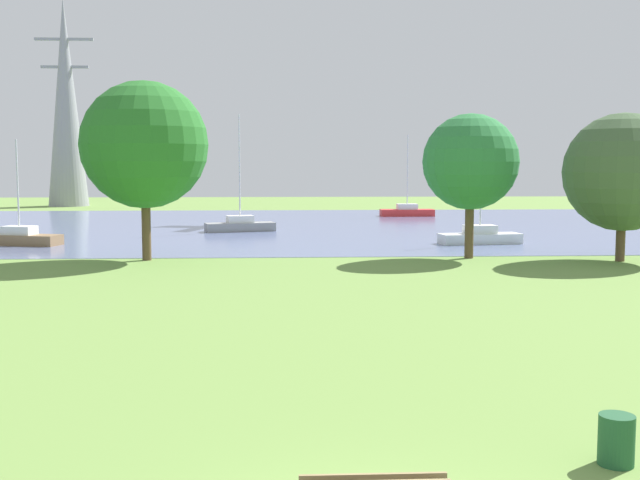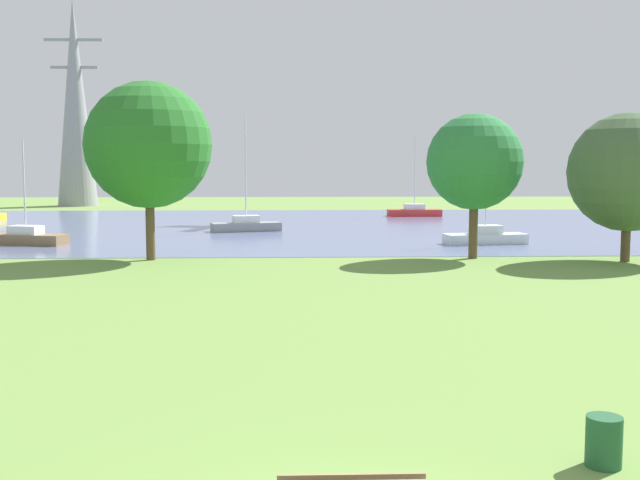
{
  "view_description": "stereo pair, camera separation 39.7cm",
  "coord_description": "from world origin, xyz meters",
  "px_view_note": "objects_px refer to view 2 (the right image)",
  "views": [
    {
      "loc": [
        -1.1,
        -8.91,
        4.72
      ],
      "look_at": [
        0.25,
        17.65,
        2.1
      ],
      "focal_mm": 43.67,
      "sensor_mm": 36.0,
      "label": 1
    },
    {
      "loc": [
        -0.7,
        -8.93,
        4.72
      ],
      "look_at": [
        0.25,
        17.65,
        2.1
      ],
      "focal_mm": 43.67,
      "sensor_mm": 36.0,
      "label": 2
    }
  ],
  "objects_px": {
    "electricity_pylon": "(75,103)",
    "tree_west_far": "(475,162)",
    "litter_bin": "(604,441)",
    "sailboat_red": "(414,211)",
    "tree_mid_shore": "(628,172)",
    "sailboat_gray": "(246,225)",
    "tree_east_far": "(149,145)",
    "sailboat_brown": "(26,237)",
    "sailboat_white": "(485,237)"
  },
  "relations": [
    {
      "from": "sailboat_brown",
      "to": "electricity_pylon",
      "type": "relative_size",
      "value": 0.27
    },
    {
      "from": "sailboat_red",
      "to": "tree_east_far",
      "type": "relative_size",
      "value": 0.83
    },
    {
      "from": "litter_bin",
      "to": "sailboat_gray",
      "type": "xyz_separation_m",
      "value": [
        -8.08,
        42.69,
        0.08
      ]
    },
    {
      "from": "litter_bin",
      "to": "tree_west_far",
      "type": "distance_m",
      "value": 27.4
    },
    {
      "from": "tree_east_far",
      "to": "electricity_pylon",
      "type": "xyz_separation_m",
      "value": [
        -17.15,
        50.22,
        5.86
      ]
    },
    {
      "from": "sailboat_brown",
      "to": "tree_mid_shore",
      "type": "xyz_separation_m",
      "value": [
        31.62,
        -9.04,
        3.86
      ]
    },
    {
      "from": "sailboat_white",
      "to": "sailboat_brown",
      "type": "height_order",
      "value": "sailboat_white"
    },
    {
      "from": "tree_east_far",
      "to": "litter_bin",
      "type": "bearing_deg",
      "value": -66.1
    },
    {
      "from": "litter_bin",
      "to": "tree_mid_shore",
      "type": "bearing_deg",
      "value": 65.95
    },
    {
      "from": "sailboat_white",
      "to": "sailboat_gray",
      "type": "relative_size",
      "value": 0.77
    },
    {
      "from": "sailboat_white",
      "to": "tree_west_far",
      "type": "xyz_separation_m",
      "value": [
        -2.31,
        -6.76,
        4.34
      ]
    },
    {
      "from": "sailboat_gray",
      "to": "tree_west_far",
      "type": "bearing_deg",
      "value": -52.49
    },
    {
      "from": "tree_west_far",
      "to": "tree_mid_shore",
      "type": "distance_m",
      "value": 7.24
    },
    {
      "from": "sailboat_red",
      "to": "tree_mid_shore",
      "type": "bearing_deg",
      "value": -81.19
    },
    {
      "from": "tree_east_far",
      "to": "sailboat_red",
      "type": "bearing_deg",
      "value": 60.09
    },
    {
      "from": "litter_bin",
      "to": "sailboat_brown",
      "type": "bearing_deg",
      "value": 120.85
    },
    {
      "from": "sailboat_brown",
      "to": "tree_west_far",
      "type": "distance_m",
      "value": 26.05
    },
    {
      "from": "litter_bin",
      "to": "electricity_pylon",
      "type": "distance_m",
      "value": 82.91
    },
    {
      "from": "sailboat_gray",
      "to": "tree_west_far",
      "type": "height_order",
      "value": "sailboat_gray"
    },
    {
      "from": "tree_east_far",
      "to": "sailboat_brown",
      "type": "bearing_deg",
      "value": 138.88
    },
    {
      "from": "tree_mid_shore",
      "to": "litter_bin",
      "type": "bearing_deg",
      "value": -114.05
    },
    {
      "from": "sailboat_white",
      "to": "sailboat_gray",
      "type": "bearing_deg",
      "value": 147.72
    },
    {
      "from": "sailboat_brown",
      "to": "electricity_pylon",
      "type": "height_order",
      "value": "electricity_pylon"
    },
    {
      "from": "sailboat_white",
      "to": "tree_east_far",
      "type": "bearing_deg",
      "value": -159.57
    },
    {
      "from": "sailboat_red",
      "to": "tree_west_far",
      "type": "bearing_deg",
      "value": -93.61
    },
    {
      "from": "sailboat_white",
      "to": "sailboat_brown",
      "type": "distance_m",
      "value": 26.9
    },
    {
      "from": "sailboat_gray",
      "to": "tree_west_far",
      "type": "distance_m",
      "value": 20.58
    },
    {
      "from": "litter_bin",
      "to": "sailboat_gray",
      "type": "distance_m",
      "value": 43.44
    },
    {
      "from": "sailboat_white",
      "to": "tree_west_far",
      "type": "relative_size",
      "value": 0.87
    },
    {
      "from": "sailboat_brown",
      "to": "tree_west_far",
      "type": "xyz_separation_m",
      "value": [
        24.58,
        -7.44,
        4.35
      ]
    },
    {
      "from": "sailboat_red",
      "to": "tree_mid_shore",
      "type": "height_order",
      "value": "sailboat_red"
    },
    {
      "from": "sailboat_white",
      "to": "sailboat_red",
      "type": "xyz_separation_m",
      "value": [
        -0.35,
        24.39,
        0.01
      ]
    },
    {
      "from": "litter_bin",
      "to": "sailboat_red",
      "type": "xyz_separation_m",
      "value": [
        6.14,
        57.88,
        0.07
      ]
    },
    {
      "from": "litter_bin",
      "to": "sailboat_white",
      "type": "xyz_separation_m",
      "value": [
        6.48,
        33.49,
        0.05
      ]
    },
    {
      "from": "sailboat_white",
      "to": "electricity_pylon",
      "type": "relative_size",
      "value": 0.27
    },
    {
      "from": "electricity_pylon",
      "to": "tree_west_far",
      "type": "bearing_deg",
      "value": -56.55
    },
    {
      "from": "sailboat_white",
      "to": "tree_west_far",
      "type": "bearing_deg",
      "value": -108.85
    },
    {
      "from": "sailboat_brown",
      "to": "tree_east_far",
      "type": "relative_size",
      "value": 0.7
    },
    {
      "from": "sailboat_gray",
      "to": "sailboat_white",
      "type": "bearing_deg",
      "value": -32.28
    },
    {
      "from": "sailboat_brown",
      "to": "electricity_pylon",
      "type": "distance_m",
      "value": 44.95
    },
    {
      "from": "litter_bin",
      "to": "tree_east_far",
      "type": "relative_size",
      "value": 0.09
    },
    {
      "from": "tree_east_far",
      "to": "tree_mid_shore",
      "type": "height_order",
      "value": "tree_east_far"
    },
    {
      "from": "sailboat_brown",
      "to": "sailboat_red",
      "type": "distance_m",
      "value": 35.59
    },
    {
      "from": "tree_west_far",
      "to": "sailboat_white",
      "type": "bearing_deg",
      "value": 71.15
    },
    {
      "from": "litter_bin",
      "to": "tree_west_far",
      "type": "height_order",
      "value": "tree_west_far"
    },
    {
      "from": "electricity_pylon",
      "to": "litter_bin",
      "type": "bearing_deg",
      "value": -69.36
    },
    {
      "from": "litter_bin",
      "to": "sailboat_red",
      "type": "distance_m",
      "value": 58.2
    },
    {
      "from": "sailboat_gray",
      "to": "sailboat_red",
      "type": "relative_size",
      "value": 1.11
    },
    {
      "from": "tree_mid_shore",
      "to": "sailboat_brown",
      "type": "bearing_deg",
      "value": 164.04
    },
    {
      "from": "sailboat_gray",
      "to": "tree_mid_shore",
      "type": "xyz_separation_m",
      "value": [
        19.29,
        -17.56,
        3.83
      ]
    }
  ]
}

